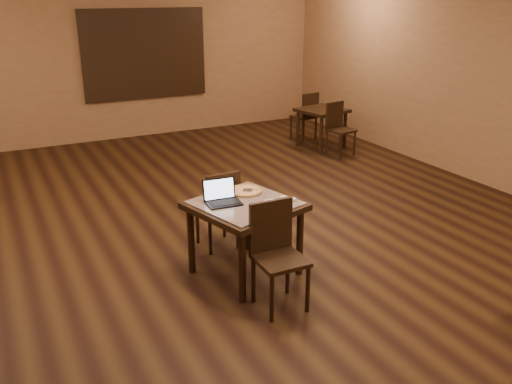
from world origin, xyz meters
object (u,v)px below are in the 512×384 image
chair_main_far (220,205)px  other_table_a_chair_far (307,114)px  laptop (221,197)px  other_table_a_chair_near (338,125)px  chair_main_near (276,248)px  tiled_table (245,212)px  other_table_a (322,115)px  pizza_pan (245,192)px

chair_main_far → other_table_a_chair_far: (3.29, 3.48, 0.00)m
laptop → other_table_a_chair_near: 4.56m
other_table_a_chair_far → chair_main_near: bearing=44.4°
chair_main_far → laptop: size_ratio=2.63×
tiled_table → other_table_a_chair_far: bearing=35.4°
chair_main_near → laptop: laptop is taller
other_table_a → chair_main_near: bearing=-138.7°
pizza_pan → chair_main_near: bearing=-97.9°
tiled_table → chair_main_near: chair_main_near is taller
chair_main_near → other_table_a: bearing=52.9°
other_table_a → other_table_a_chair_near: size_ratio=0.96×
chair_main_far → laptop: (-0.20, -0.52, 0.32)m
chair_main_near → laptop: bearing=106.6°
pizza_pan → other_table_a_chair_far: 5.00m
other_table_a_chair_far → other_table_a: bearing=77.7°
chair_main_near → laptop: 0.80m
laptop → pizza_pan: laptop is taller
pizza_pan → other_table_a_chair_far: bearing=50.6°
chair_main_near → chair_main_far: bearing=90.8°
laptop → pizza_pan: 0.35m
other_table_a_chair_near → other_table_a_chair_far: size_ratio=1.00×
chair_main_far → other_table_a_chair_far: 4.78m
other_table_a → chair_main_far: bearing=-148.7°
tiled_table → chair_main_near: size_ratio=1.19×
tiled_table → other_table_a_chair_far: size_ratio=1.26×
chair_main_near → laptop: (-0.20, 0.72, 0.28)m
pizza_pan → tiled_table: bearing=-116.6°
laptop → other_table_a: (3.48, 3.47, -0.24)m
other_table_a_chair_far → tiled_table: bearing=40.5°
laptop → other_table_a_chair_near: laptop is taller
tiled_table → pizza_pan: (0.12, 0.24, 0.11)m
chair_main_near → chair_main_far: chair_main_near is taller
other_table_a_chair_near → other_table_a_chair_far: (0.03, 1.05, 0.00)m
pizza_pan → other_table_a: (3.16, 3.33, -0.19)m
other_table_a_chair_near → laptop: bearing=-150.3°
tiled_table → other_table_a: size_ratio=1.31×
laptop → other_table_a_chair_near: size_ratio=0.38×
pizza_pan → other_table_a_chair_near: 4.22m
tiled_table → laptop: laptop is taller
pizza_pan → other_table_a_chair_far: size_ratio=0.37×
other_table_a_chair_near → chair_main_near: bearing=-142.4°
other_table_a → other_table_a_chair_far: 0.53m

